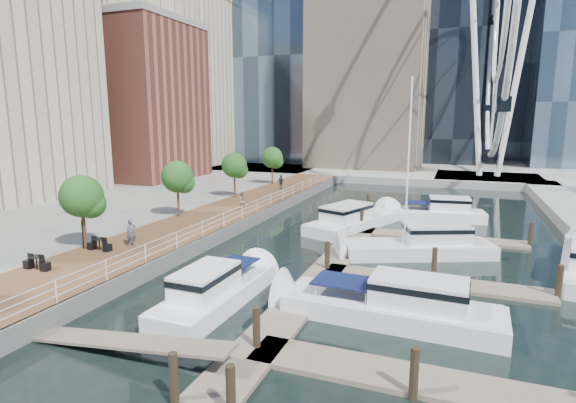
{
  "coord_description": "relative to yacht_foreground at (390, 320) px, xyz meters",
  "views": [
    {
      "loc": [
        9.87,
        -16.68,
        8.92
      ],
      "look_at": [
        -1.52,
        13.38,
        3.0
      ],
      "focal_mm": 28.0,
      "sensor_mm": 36.0,
      "label": 1
    }
  ],
  "objects": [
    {
      "name": "midrise_condos",
      "position": [
        -41.06,
        24.21,
        13.42
      ],
      "size": [
        19.0,
        67.0,
        28.0
      ],
      "color": "#BCAD8E",
      "rests_on": "ground"
    },
    {
      "name": "pedestrian_far",
      "position": [
        -16.34,
        27.87,
        1.84
      ],
      "size": [
        1.07,
        0.78,
        1.69
      ],
      "primitive_type": "imported",
      "rotation": [
        0.0,
        0.0,
        2.72
      ],
      "color": "#31343D",
      "rests_on": "boardwalk"
    },
    {
      "name": "moored_yachts",
      "position": [
        0.52,
        9.05,
        0.0
      ],
      "size": [
        22.71,
        38.26,
        11.5
      ],
      "color": "silver",
      "rests_on": "ground"
    },
    {
      "name": "ground",
      "position": [
        -7.49,
        -2.61,
        0.0
      ],
      "size": [
        520.0,
        520.0,
        0.0
      ],
      "primitive_type": "plane",
      "color": "black",
      "rests_on": "ground"
    },
    {
      "name": "cafe_tables",
      "position": [
        -17.89,
        -4.61,
        1.37
      ],
      "size": [
        2.5,
        13.7,
        0.74
      ],
      "color": "black",
      "rests_on": "ground"
    },
    {
      "name": "land_far",
      "position": [
        -7.49,
        99.39,
        0.5
      ],
      "size": [
        200.0,
        114.0,
        1.0
      ],
      "primitive_type": "cube",
      "color": "gray",
      "rests_on": "ground"
    },
    {
      "name": "floating_docks",
      "position": [
        0.47,
        7.37,
        0.49
      ],
      "size": [
        16.0,
        34.0,
        2.6
      ],
      "color": "#6D6051",
      "rests_on": "ground"
    },
    {
      "name": "yacht_foreground",
      "position": [
        0.0,
        0.0,
        0.0
      ],
      "size": [
        10.69,
        3.25,
        2.15
      ],
      "primitive_type": null,
      "rotation": [
        0.0,
        0.0,
        1.53
      ],
      "color": "silver",
      "rests_on": "ground"
    },
    {
      "name": "boardwalk",
      "position": [
        -16.49,
        12.39,
        0.5
      ],
      "size": [
        6.0,
        60.0,
        1.0
      ],
      "primitive_type": "cube",
      "color": "brown",
      "rests_on": "ground"
    },
    {
      "name": "pier",
      "position": [
        6.51,
        49.39,
        0.5
      ],
      "size": [
        14.0,
        12.0,
        1.0
      ],
      "primitive_type": "cube",
      "color": "gray",
      "rests_on": "ground"
    },
    {
      "name": "pedestrian_near",
      "position": [
        -16.55,
        2.84,
        1.87
      ],
      "size": [
        0.72,
        0.76,
        1.75
      ],
      "primitive_type": "imported",
      "rotation": [
        0.0,
        0.0,
        0.91
      ],
      "color": "#4C4E65",
      "rests_on": "boardwalk"
    },
    {
      "name": "street_trees",
      "position": [
        -18.89,
        11.39,
        4.29
      ],
      "size": [
        2.6,
        42.6,
        4.6
      ],
      "color": "#3F2B1C",
      "rests_on": "ground"
    },
    {
      "name": "railing",
      "position": [
        -13.59,
        12.39,
        1.52
      ],
      "size": [
        0.1,
        60.0,
        1.05
      ],
      "primitive_type": null,
      "color": "white",
      "rests_on": "boardwalk"
    },
    {
      "name": "seawall",
      "position": [
        -13.49,
        12.39,
        0.5
      ],
      "size": [
        0.25,
        60.0,
        1.0
      ],
      "primitive_type": "cube",
      "color": "#595954",
      "rests_on": "ground"
    },
    {
      "name": "pedestrian_mid",
      "position": [
        -15.27,
        15.6,
        1.83
      ],
      "size": [
        1.0,
        1.02,
        1.66
      ],
      "primitive_type": "imported",
      "rotation": [
        0.0,
        0.0,
        -2.29
      ],
      "color": "#886D5E",
      "rests_on": "boardwalk"
    }
  ]
}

